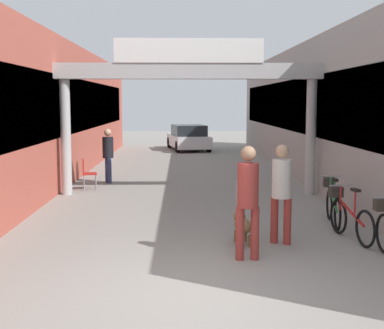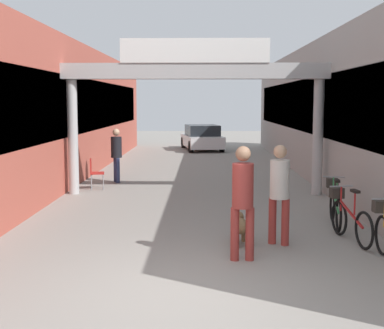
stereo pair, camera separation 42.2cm
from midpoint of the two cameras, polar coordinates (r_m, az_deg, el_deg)
The scene contains 13 objects.
ground_plane at distance 7.43m, azimuth 1.14°, elevation -13.22°, with size 80.00×80.00×0.00m, color gray.
storefront_left at distance 18.69m, azimuth -14.75°, elevation 5.44°, with size 3.00×26.00×4.39m.
storefront_right at distance 18.70m, azimuth 17.01°, elevation 5.37°, with size 3.00×26.00×4.39m.
arcade_sign_gateway at distance 14.54m, azimuth 1.15°, elevation 8.54°, with size 7.40×0.47×4.20m.
pedestrian_with_dog at distance 9.59m, azimuth 10.56°, elevation -2.44°, with size 0.46×0.46×1.78m.
pedestrian_companion at distance 8.53m, azimuth 6.85°, elevation -3.23°, with size 0.38×0.35×1.84m.
pedestrian_carrying_crate at distance 16.94m, azimuth -7.36°, elevation 1.35°, with size 0.44×0.44×1.70m.
dog_on_leash at distance 9.66m, azimuth 6.39°, elevation -6.45°, with size 0.35×0.76×0.54m.
bicycle_red_second at distance 10.29m, azimuth 17.49°, elevation -5.37°, with size 0.48×1.67×0.98m.
bicycle_green_third at distance 11.49m, azimuth 16.02°, elevation -4.08°, with size 0.46×1.68×0.98m.
bollard_post_metal at distance 10.35m, azimuth 6.03°, elevation -4.48°, with size 0.10×0.10×1.05m.
cafe_chair_red_nearer at distance 15.75m, azimuth -9.62°, elevation -0.67°, with size 0.47×0.47×0.89m.
parked_car_white at distance 28.32m, azimuth 1.49°, elevation 2.86°, with size 2.38×4.23×1.33m.
Camera 2 is at (0.20, -6.99, 2.53)m, focal length 50.00 mm.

